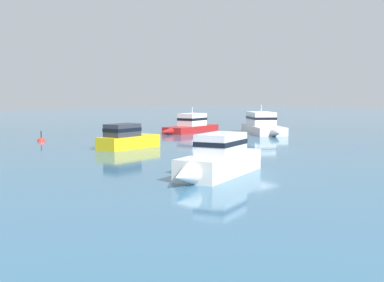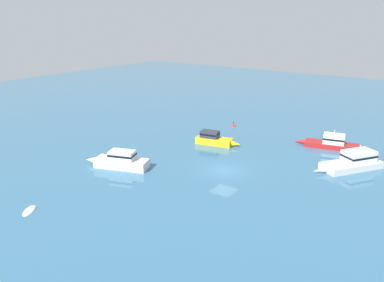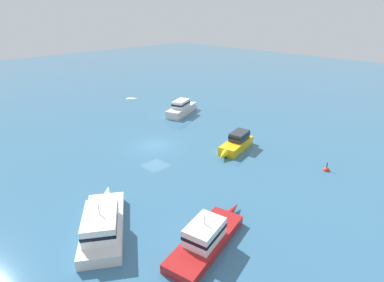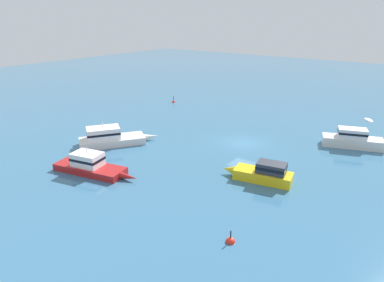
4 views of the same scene
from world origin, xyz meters
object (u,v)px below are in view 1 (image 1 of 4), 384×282
object	(u,v)px
powerboat_1	(191,125)
mooring_buoy	(41,141)
cabin_cruiser	(263,125)
powerboat	(218,159)
cabin_cruiser_1	(129,138)

from	to	relation	value
powerboat_1	mooring_buoy	world-z (taller)	powerboat_1
cabin_cruiser	powerboat	size ratio (longest dim) A/B	1.06
cabin_cruiser	mooring_buoy	bearing A→B (deg)	-75.44
powerboat_1	cabin_cruiser_1	world-z (taller)	powerboat_1
cabin_cruiser	cabin_cruiser_1	distance (m)	17.32
powerboat_1	cabin_cruiser_1	xyz separation A→B (m)	(-7.72, 13.17, 0.03)
powerboat_1	cabin_cruiser_1	size ratio (longest dim) A/B	1.36
powerboat_1	mooring_buoy	xyz separation A→B (m)	(1.26, 15.30, -0.68)
powerboat	powerboat_1	distance (m)	27.32
cabin_cruiser	mooring_buoy	size ratio (longest dim) A/B	7.11
powerboat	cabin_cruiser	bearing A→B (deg)	-165.21
cabin_cruiser	powerboat_1	xyz separation A→B (m)	(5.78, 4.04, -0.12)
cabin_cruiser	cabin_cruiser_1	world-z (taller)	cabin_cruiser
cabin_cruiser_1	mooring_buoy	world-z (taller)	cabin_cruiser_1
powerboat_1	mooring_buoy	distance (m)	15.37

